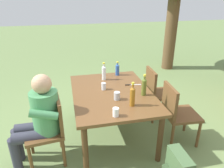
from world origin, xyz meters
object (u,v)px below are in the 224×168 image
bottle_amber (132,96)px  bottle_clear (104,72)px  person_in_white_shirt (39,117)px  chair_far_left (157,91)px  bottle_blue (117,69)px  table_knife (132,85)px  chair_near_right (51,127)px  dining_table (112,97)px  chair_far_right (176,111)px  cup_steel (117,96)px  cup_glass (104,86)px  bottle_olive (144,86)px  cup_white (116,112)px

bottle_amber → bottle_clear: bottle_amber is taller
person_in_white_shirt → bottle_clear: (-0.79, 0.92, 0.19)m
chair_far_left → bottle_blue: 0.75m
bottle_clear → table_knife: (0.30, 0.37, -0.12)m
chair_near_right → bottle_amber: size_ratio=2.81×
bottle_amber → table_knife: (-0.59, 0.18, -0.13)m
dining_table → chair_far_right: (0.32, 0.84, -0.15)m
chair_far_left → chair_far_right: same height
bottle_blue → cup_steel: 0.87m
chair_far_right → cup_glass: size_ratio=8.60×
chair_far_left → cup_steel: (0.57, -0.83, 0.28)m
bottle_amber → table_knife: 0.63m
chair_far_left → table_knife: chair_far_left is taller
chair_far_left → bottle_amber: size_ratio=2.81×
cup_steel → cup_glass: 0.35m
chair_far_right → person_in_white_shirt: size_ratio=0.74×
dining_table → chair_far_right: 0.91m
bottle_olive → cup_glass: (-0.29, -0.49, -0.08)m
dining_table → bottle_olive: size_ratio=4.94×
bottle_amber → cup_steel: bottle_amber is taller
bottle_amber → cup_steel: size_ratio=2.95×
bottle_amber → cup_glass: bottle_amber is taller
bottle_olive → cup_steel: bottle_olive is taller
chair_far_left → bottle_amber: bottle_amber is taller
bottle_olive → chair_near_right: bearing=-83.7°
bottle_clear → cup_glass: bearing=-11.2°
chair_near_right → bottle_blue: bottle_blue is taller
cup_white → cup_glass: size_ratio=1.00×
dining_table → bottle_blue: 0.68m
chair_near_right → chair_far_right: same height
chair_near_right → person_in_white_shirt: (0.01, -0.11, 0.17)m
cup_steel → chair_far_right: bearing=83.6°
dining_table → bottle_blue: bottle_blue is taller
bottle_blue → cup_steel: size_ratio=2.23×
bottle_amber → bottle_blue: size_ratio=1.33×
chair_near_right → chair_far_left: (-0.66, 1.68, 0.00)m
cup_steel → table_knife: cup_steel is taller
bottle_olive → bottle_clear: (-0.65, -0.42, -0.01)m
dining_table → bottle_olive: bearing=64.8°
cup_white → table_knife: cup_white is taller
bottle_amber → bottle_blue: (-1.04, 0.07, -0.03)m
chair_near_right → chair_far_left: same height
bottle_olive → cup_white: bottle_olive is taller
cup_white → dining_table: bearing=171.2°
dining_table → table_knife: bearing=115.4°
table_knife → cup_white: bearing=-29.3°
cup_white → chair_far_left: bearing=135.4°
person_in_white_shirt → bottle_amber: bearing=85.1°
chair_far_left → cup_glass: 1.01m
bottle_olive → person_in_white_shirt: bearing=-83.9°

